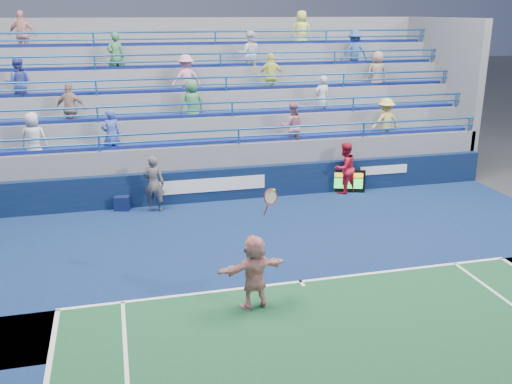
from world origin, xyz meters
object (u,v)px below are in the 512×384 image
object	(u,v)px
serve_speed_board	(348,181)
tennis_player	(254,272)
ball_girl	(345,168)
line_judge	(154,184)
judge_chair	(123,201)

from	to	relation	value
serve_speed_board	tennis_player	xyz separation A→B (m)	(-5.17, -7.11, 0.43)
serve_speed_board	ball_girl	distance (m)	0.53
tennis_player	line_judge	size ratio (longest dim) A/B	1.46
serve_speed_board	judge_chair	distance (m)	7.75
judge_chair	tennis_player	size ratio (longest dim) A/B	0.32
line_judge	ball_girl	distance (m)	6.58
serve_speed_board	line_judge	xyz separation A→B (m)	(-6.75, -0.34, 0.51)
judge_chair	tennis_player	distance (m)	7.64
judge_chair	line_judge	size ratio (longest dim) A/B	0.46
serve_speed_board	judge_chair	bearing A→B (deg)	179.53
judge_chair	ball_girl	bearing A→B (deg)	-0.73
serve_speed_board	tennis_player	bearing A→B (deg)	-126.02
ball_girl	serve_speed_board	bearing A→B (deg)	166.35
tennis_player	ball_girl	size ratio (longest dim) A/B	1.47
line_judge	judge_chair	bearing A→B (deg)	-8.24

